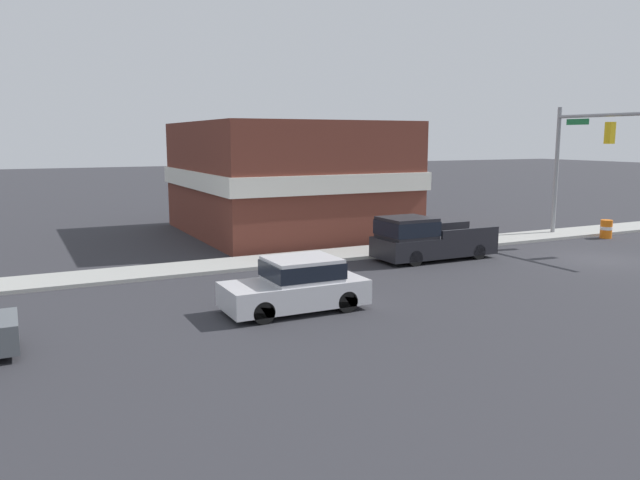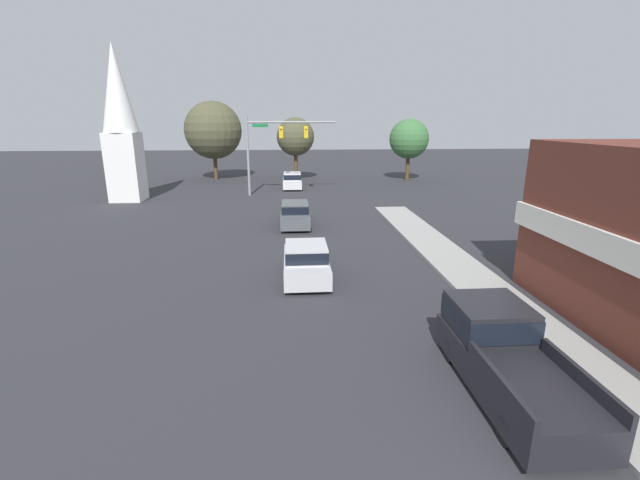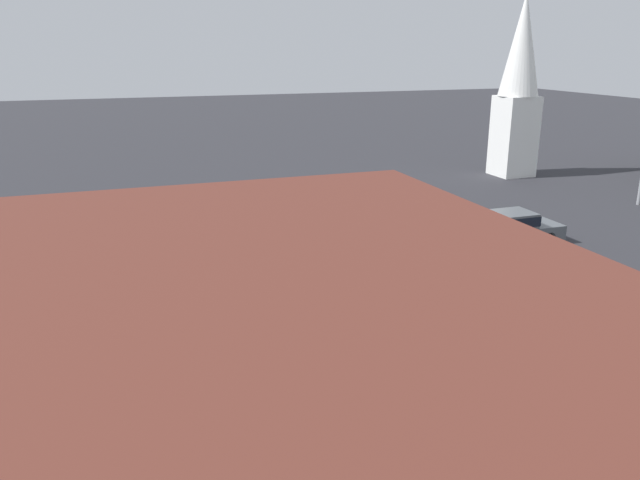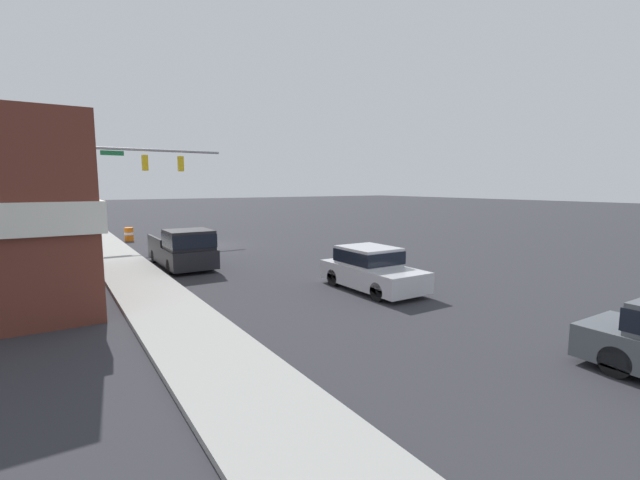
# 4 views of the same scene
# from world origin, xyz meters

# --- Properties ---
(car_lead) EXTENTS (1.92, 4.33, 1.62)m
(car_lead) POSITION_xyz_m (-1.54, 14.98, 0.83)
(car_lead) COLOR black
(car_lead) RESTS_ON ground
(car_second_ahead) EXTENTS (1.85, 4.83, 1.59)m
(car_second_ahead) POSITION_xyz_m (-1.88, 24.92, 0.82)
(car_second_ahead) COLOR black
(car_second_ahead) RESTS_ON ground
(pickup_truck_parked) EXTENTS (2.06, 5.34, 1.90)m
(pickup_truck_parked) POSITION_xyz_m (3.27, 6.80, 0.93)
(pickup_truck_parked) COLOR black
(pickup_truck_parked) RESTS_ON ground
(corner_brick_building) EXTENTS (12.32, 10.58, 6.02)m
(corner_brick_building) POSITION_xyz_m (13.41, 8.86, 3.02)
(corner_brick_building) COLOR brown
(corner_brick_building) RESTS_ON ground
(church_steeple) EXTENTS (2.83, 2.83, 12.80)m
(church_steeple) POSITION_xyz_m (-16.14, 35.14, 6.70)
(church_steeple) COLOR white
(church_steeple) RESTS_ON ground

